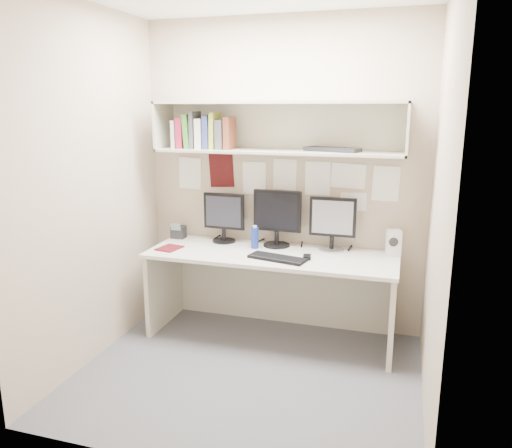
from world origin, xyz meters
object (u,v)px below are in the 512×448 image
(desk_phone, at_px, (178,232))
(monitor_center, at_px, (277,216))
(keyboard, at_px, (277,258))
(monitor_right, at_px, (332,222))
(speaker, at_px, (394,243))
(monitor_left, at_px, (224,215))
(maroon_notebook, at_px, (169,248))
(desk, at_px, (271,295))

(desk_phone, bearing_deg, monitor_center, -1.20)
(monitor_center, relative_size, keyboard, 1.06)
(monitor_center, relative_size, monitor_right, 1.08)
(monitor_center, relative_size, speaker, 2.29)
(monitor_left, distance_m, keyboard, 0.73)
(desk_phone, bearing_deg, monitor_right, -1.33)
(keyboard, xyz_separation_m, maroon_notebook, (-0.93, 0.03, -0.01))
(desk, bearing_deg, monitor_right, 25.87)
(desk_phone, bearing_deg, speaker, -1.67)
(speaker, bearing_deg, monitor_center, 165.70)
(monitor_center, distance_m, monitor_right, 0.46)
(desk, xyz_separation_m, keyboard, (0.09, -0.16, 0.37))
(monitor_right, xyz_separation_m, speaker, (0.49, -0.01, -0.14))
(speaker, bearing_deg, keyboard, -170.09)
(keyboard, relative_size, desk_phone, 3.12)
(monitor_center, relative_size, maroon_notebook, 2.37)
(maroon_notebook, bearing_deg, monitor_center, 33.25)
(keyboard, height_order, speaker, speaker)
(monitor_right, xyz_separation_m, keyboard, (-0.36, -0.38, -0.23))
(keyboard, bearing_deg, desk_phone, 172.47)
(maroon_notebook, height_order, desk_phone, desk_phone)
(monitor_left, xyz_separation_m, keyboard, (0.58, -0.38, -0.22))
(keyboard, distance_m, speaker, 0.93)
(monitor_center, xyz_separation_m, speaker, (0.95, -0.01, -0.15))
(speaker, distance_m, maroon_notebook, 1.82)
(monitor_left, xyz_separation_m, monitor_right, (0.94, -0.00, 0.01))
(monitor_right, distance_m, speaker, 0.51)
(maroon_notebook, xyz_separation_m, desk_phone, (-0.08, 0.34, 0.05))
(speaker, xyz_separation_m, desk_phone, (-1.86, 0.00, -0.05))
(monitor_right, xyz_separation_m, maroon_notebook, (-1.29, -0.35, -0.24))
(desk, relative_size, desk_phone, 13.92)
(maroon_notebook, relative_size, desk_phone, 1.39)
(monitor_left, height_order, maroon_notebook, monitor_left)
(desk_phone, bearing_deg, keyboard, -21.97)
(speaker, bearing_deg, monitor_right, 165.20)
(speaker, xyz_separation_m, maroon_notebook, (-1.78, -0.34, -0.10))
(monitor_left, relative_size, desk_phone, 2.95)
(speaker, height_order, maroon_notebook, speaker)
(monitor_left, xyz_separation_m, maroon_notebook, (-0.36, -0.35, -0.23))
(monitor_center, xyz_separation_m, monitor_right, (0.46, 0.00, -0.02))
(monitor_center, bearing_deg, monitor_left, -177.87)
(keyboard, height_order, desk_phone, desk_phone)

